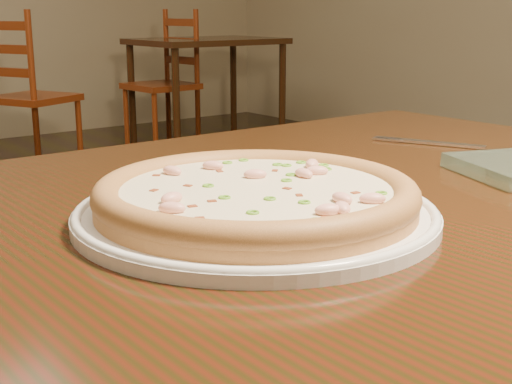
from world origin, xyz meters
TOP-DOWN VIEW (x-y plane):
  - hero_table at (-0.05, -0.29)m, footprint 1.20×0.80m
  - plate at (-0.17, -0.34)m, footprint 0.36×0.36m
  - pizza at (-0.17, -0.34)m, footprint 0.32×0.32m
  - fork at (0.29, -0.18)m, footprint 0.09×0.17m
  - bg_table_right at (2.30, 3.39)m, footprint 1.00×0.70m
  - chair_c at (0.94, 3.30)m, footprint 0.56×0.56m
  - chair_d at (2.02, 3.47)m, footprint 0.45×0.45m

SIDE VIEW (x-z plane):
  - chair_c at x=0.94m, z-range -0.04..0.91m
  - chair_d at x=2.02m, z-range -0.04..0.91m
  - hero_table at x=-0.05m, z-range 0.28..1.03m
  - bg_table_right at x=2.30m, z-range 0.28..1.03m
  - fork at x=0.29m, z-range 0.75..0.75m
  - plate at x=-0.17m, z-range 0.75..0.77m
  - pizza at x=-0.17m, z-range 0.76..0.79m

